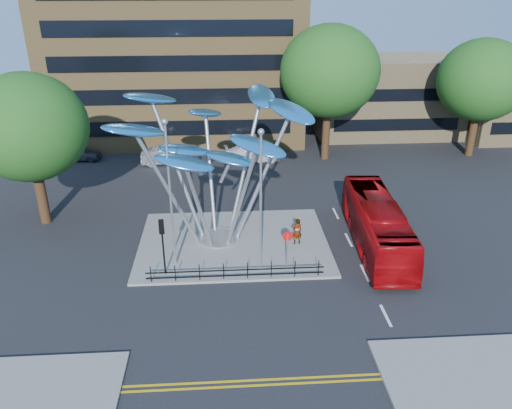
{
  "coord_description": "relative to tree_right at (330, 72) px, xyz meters",
  "views": [
    {
      "loc": [
        -1.45,
        -22.13,
        15.64
      ],
      "look_at": [
        0.3,
        4.0,
        3.65
      ],
      "focal_mm": 35.0,
      "sensor_mm": 36.0,
      "label": 1
    }
  ],
  "objects": [
    {
      "name": "ground",
      "position": [
        -8.0,
        -22.0,
        -8.04
      ],
      "size": [
        120.0,
        120.0,
        0.0
      ],
      "primitive_type": "plane",
      "color": "black",
      "rests_on": "ground"
    },
    {
      "name": "pedestrian",
      "position": [
        -5.0,
        -16.52,
        -7.01
      ],
      "size": [
        0.72,
        0.57,
        1.75
      ],
      "primitive_type": "imported",
      "rotation": [
        0.0,
        0.0,
        3.4
      ],
      "color": "gray",
      "rests_on": "traffic_island"
    },
    {
      "name": "tree_right",
      "position": [
        0.0,
        0.0,
        0.0
      ],
      "size": [
        8.8,
        8.8,
        12.11
      ],
      "color": "black",
      "rests_on": "ground"
    },
    {
      "name": "traffic_light_island",
      "position": [
        -13.0,
        -19.5,
        -5.42
      ],
      "size": [
        0.28,
        0.18,
        3.42
      ],
      "color": "black",
      "rests_on": "traffic_island"
    },
    {
      "name": "traffic_island",
      "position": [
        -9.0,
        -16.0,
        -7.96
      ],
      "size": [
        12.0,
        9.0,
        0.15
      ],
      "primitive_type": "cube",
      "color": "slate",
      "rests_on": "ground"
    },
    {
      "name": "street_lamp_right",
      "position": [
        -7.5,
        -19.0,
        -2.94
      ],
      "size": [
        0.36,
        0.36,
        8.3
      ],
      "color": "#9EA0A5",
      "rests_on": "traffic_island"
    },
    {
      "name": "street_lamp_left",
      "position": [
        -12.5,
        -18.5,
        -2.68
      ],
      "size": [
        0.36,
        0.36,
        8.8
      ],
      "color": "#9EA0A5",
      "rests_on": "traffic_island"
    },
    {
      "name": "parked_car_right",
      "position": [
        -6.84,
        -0.29,
        -7.29
      ],
      "size": [
        5.39,
        2.74,
        1.5
      ],
      "primitive_type": "imported",
      "rotation": [
        0.0,
        0.0,
        1.7
      ],
      "color": "silver",
      "rests_on": "ground"
    },
    {
      "name": "red_bus",
      "position": [
        -0.03,
        -16.81,
        -6.52
      ],
      "size": [
        3.23,
        11.05,
        3.04
      ],
      "primitive_type": "imported",
      "rotation": [
        0.0,
        0.0,
        -0.06
      ],
      "color": "#93060A",
      "rests_on": "ground"
    },
    {
      "name": "double_yellow_near",
      "position": [
        -8.0,
        -28.0,
        -8.03
      ],
      "size": [
        40.0,
        0.12,
        0.01
      ],
      "primitive_type": "cube",
      "color": "gold",
      "rests_on": "ground"
    },
    {
      "name": "low_building_near",
      "position": [
        8.0,
        8.0,
        -4.04
      ],
      "size": [
        15.0,
        8.0,
        8.0
      ],
      "primitive_type": "cube",
      "color": "tan",
      "rests_on": "ground"
    },
    {
      "name": "double_yellow_far",
      "position": [
        -8.0,
        -28.3,
        -8.03
      ],
      "size": [
        40.0,
        0.12,
        0.01
      ],
      "primitive_type": "cube",
      "color": "gold",
      "rests_on": "ground"
    },
    {
      "name": "parked_car_left",
      "position": [
        -22.88,
        1.0,
        -7.38
      ],
      "size": [
        4.01,
        1.95,
        1.32
      ],
      "primitive_type": "imported",
      "rotation": [
        0.0,
        0.0,
        1.47
      ],
      "color": "#3B3D42",
      "rests_on": "ground"
    },
    {
      "name": "parked_car_mid",
      "position": [
        -14.7,
        -0.52,
        -7.27
      ],
      "size": [
        4.78,
        2.12,
        1.53
      ],
      "primitive_type": "imported",
      "rotation": [
        0.0,
        0.0,
        1.68
      ],
      "color": "#97999E",
      "rests_on": "ground"
    },
    {
      "name": "no_entry_sign_island",
      "position": [
        -6.0,
        -19.48,
        -6.22
      ],
      "size": [
        0.6,
        0.1,
        2.45
      ],
      "color": "#9EA0A5",
      "rests_on": "traffic_island"
    },
    {
      "name": "tree_left",
      "position": [
        -22.0,
        -12.0,
        -1.24
      ],
      "size": [
        7.6,
        7.6,
        10.32
      ],
      "color": "black",
      "rests_on": "ground"
    },
    {
      "name": "tree_far",
      "position": [
        14.0,
        0.0,
        -0.93
      ],
      "size": [
        8.0,
        8.0,
        10.81
      ],
      "color": "black",
      "rests_on": "ground"
    },
    {
      "name": "pedestrian_railing_front",
      "position": [
        -9.0,
        -20.3,
        -7.48
      ],
      "size": [
        10.0,
        0.06,
        1.0
      ],
      "color": "black",
      "rests_on": "traffic_island"
    },
    {
      "name": "leaf_sculpture",
      "position": [
        -10.07,
        -15.32,
        -1.16
      ],
      "size": [
        12.72,
        9.54,
        9.51
      ],
      "color": "#9EA0A5",
      "rests_on": "traffic_island"
    }
  ]
}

